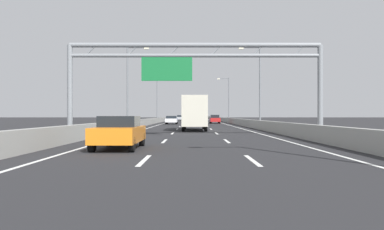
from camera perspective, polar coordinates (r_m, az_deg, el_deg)
The scene contains 52 objects.
ground_plane at distance 99.78m, azimuth 0.34°, elevation -0.86°, with size 260.00×260.00×0.00m, color #262628.
lane_dash_left_1 at distance 12.46m, azimuth -7.17°, elevation -6.95°, with size 0.16×3.00×0.01m, color white.
lane_dash_left_2 at distance 21.38m, azimuth -4.06°, elevation -4.04°, with size 0.16×3.00×0.01m, color white.
lane_dash_left_3 at distance 30.34m, azimuth -2.79°, elevation -2.84°, with size 0.16×3.00×0.01m, color white.
lane_dash_left_4 at distance 39.33m, azimuth -2.10°, elevation -2.19°, with size 0.16×3.00×0.01m, color white.
lane_dash_left_5 at distance 48.31m, azimuth -1.67°, elevation -1.78°, with size 0.16×3.00×0.01m, color white.
lane_dash_left_6 at distance 57.31m, azimuth -1.37°, elevation -1.50°, with size 0.16×3.00×0.01m, color white.
lane_dash_left_7 at distance 66.30m, azimuth -1.16°, elevation -1.29°, with size 0.16×3.00×0.01m, color white.
lane_dash_left_8 at distance 75.30m, azimuth -0.99°, elevation -1.14°, with size 0.16×3.00×0.01m, color white.
lane_dash_left_9 at distance 84.29m, azimuth -0.86°, elevation -1.02°, with size 0.16×3.00×0.01m, color white.
lane_dash_left_10 at distance 93.29m, azimuth -0.76°, elevation -0.92°, with size 0.16×3.00×0.01m, color white.
lane_dash_left_11 at distance 102.29m, azimuth -0.67°, elevation -0.83°, with size 0.16×3.00×0.01m, color white.
lane_dash_left_12 at distance 111.29m, azimuth -0.60°, elevation -0.77°, with size 0.16×3.00×0.01m, color white.
lane_dash_left_13 at distance 120.28m, azimuth -0.54°, elevation -0.71°, with size 0.16×3.00×0.01m, color white.
lane_dash_left_14 at distance 129.28m, azimuth -0.49°, elevation -0.66°, with size 0.16×3.00×0.01m, color white.
lane_dash_left_15 at distance 138.28m, azimuth -0.44°, elevation -0.61°, with size 0.16×3.00×0.01m, color white.
lane_dash_left_16 at distance 147.28m, azimuth -0.40°, elevation -0.58°, with size 0.16×3.00×0.01m, color white.
lane_dash_left_17 at distance 156.28m, azimuth -0.36°, elevation -0.54°, with size 0.16×3.00×0.01m, color white.
lane_dash_right_1 at distance 12.52m, azimuth 9.52°, elevation -6.92°, with size 0.16×3.00×0.01m, color white.
lane_dash_right_2 at distance 21.41m, azimuth 5.61°, elevation -4.03°, with size 0.16×3.00×0.01m, color white.
lane_dash_right_3 at distance 30.37m, azimuth 4.02°, elevation -2.84°, with size 0.16×3.00×0.01m, color white.
lane_dash_right_4 at distance 39.34m, azimuth 3.15°, elevation -2.19°, with size 0.16×3.00×0.01m, color white.
lane_dash_right_5 at distance 48.33m, azimuth 2.60°, elevation -1.78°, with size 0.16×3.00×0.01m, color white.
lane_dash_right_6 at distance 57.32m, azimuth 2.23°, elevation -1.50°, with size 0.16×3.00×0.01m, color white.
lane_dash_right_7 at distance 66.31m, azimuth 1.95°, elevation -1.29°, with size 0.16×3.00×0.01m, color white.
lane_dash_right_8 at distance 75.31m, azimuth 1.75°, elevation -1.14°, with size 0.16×3.00×0.01m, color white.
lane_dash_right_9 at distance 84.30m, azimuth 1.58°, elevation -1.02°, with size 0.16×3.00×0.01m, color white.
lane_dash_right_10 at distance 93.30m, azimuth 1.45°, elevation -0.92°, with size 0.16×3.00×0.01m, color white.
lane_dash_right_11 at distance 102.30m, azimuth 1.34°, elevation -0.83°, with size 0.16×3.00×0.01m, color white.
lane_dash_right_12 at distance 111.29m, azimuth 1.25°, elevation -0.77°, with size 0.16×3.00×0.01m, color white.
lane_dash_right_13 at distance 120.29m, azimuth 1.18°, elevation -0.71°, with size 0.16×3.00×0.01m, color white.
lane_dash_right_14 at distance 129.29m, azimuth 1.11°, elevation -0.66°, with size 0.16×3.00×0.01m, color white.
lane_dash_right_15 at distance 138.29m, azimuth 1.05°, elevation -0.61°, with size 0.16×3.00×0.01m, color white.
lane_dash_right_16 at distance 147.29m, azimuth 1.00°, elevation -0.58°, with size 0.16×3.00×0.01m, color white.
lane_dash_right_17 at distance 156.28m, azimuth 0.96°, elevation -0.54°, with size 0.16×3.00×0.01m, color white.
edge_line_left at distance 87.92m, azimuth -3.07°, elevation -0.97°, with size 0.16×176.00×0.01m, color white.
edge_line_right at distance 87.95m, azimuth 3.78°, elevation -0.97°, with size 0.16×176.00×0.01m, color white.
barrier_left at distance 109.97m, azimuth -3.27°, elevation -0.53°, with size 0.45×220.00×0.95m.
barrier_right at distance 110.00m, azimuth 3.92°, elevation -0.53°, with size 0.45×220.00×0.95m.
sign_gantry at distance 24.93m, azimuth 0.14°, elevation 7.75°, with size 17.15×0.36×6.36m.
streetlamp_left_mid at distance 43.62m, azimuth -9.40°, elevation 5.12°, with size 2.58×0.28×9.50m.
streetlamp_right_mid at distance 43.69m, azimuth 10.37°, elevation 5.11°, with size 2.58×0.28×9.50m.
streetlamp_left_far at distance 79.56m, azimuth -5.02°, elevation 2.81°, with size 2.58×0.28×9.50m.
streetlamp_right_far at distance 79.60m, azimuth 5.76°, elevation 2.81°, with size 2.58×0.28×9.50m.
white_car at distance 61.15m, azimuth -2.95°, elevation -0.74°, with size 1.90×4.64×1.36m.
orange_car at distance 16.83m, azimuth -10.94°, elevation -2.58°, with size 1.84×4.14×1.47m.
blue_car at distance 80.40m, azimuth 0.23°, elevation -0.51°, with size 1.84×4.44×1.53m.
red_car at distance 65.55m, azimuth 3.76°, elevation -0.64°, with size 1.72×4.52×1.54m.
green_car at distance 132.45m, azimuth 1.94°, elevation -0.33°, with size 1.78×4.26×1.41m.
black_car at distance 52.81m, azimuth 0.60°, elevation -0.82°, with size 1.73×4.39×1.44m.
silver_car at distance 99.44m, azimuth -1.62°, elevation -0.43°, with size 1.77×4.17×1.48m.
box_truck at distance 35.99m, azimuth 0.59°, elevation 0.41°, with size 2.31×8.31×3.27m.
Camera 1 is at (-0.21, 0.24, 1.52)m, focal length 34.54 mm.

